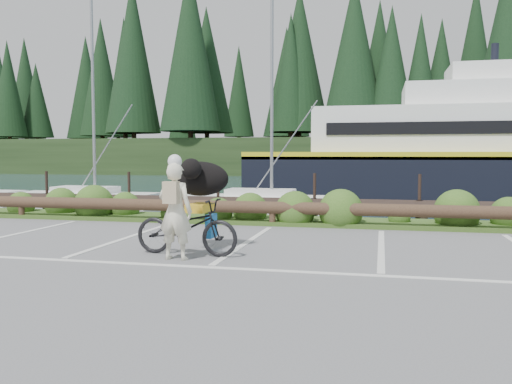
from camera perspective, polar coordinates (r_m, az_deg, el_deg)
ground at (r=8.86m, az=-4.18°, el=-7.42°), size 72.00×72.00×0.00m
harbor_backdrop at (r=86.85m, az=11.65°, el=2.76°), size 170.00×160.00×30.00m
vegetation_strip at (r=13.94m, az=2.31°, el=-3.02°), size 34.00×1.60×0.10m
log_rail at (r=13.26m, az=1.74°, el=-3.59°), size 32.00×0.30×0.60m
bicycle at (r=9.49m, az=-7.33°, el=-3.65°), size 1.92×0.78×0.99m
cyclist at (r=9.06m, az=-8.49°, el=-2.03°), size 0.61×0.43×1.61m
dog at (r=9.97m, az=-5.95°, el=1.40°), size 0.61×1.13×0.63m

